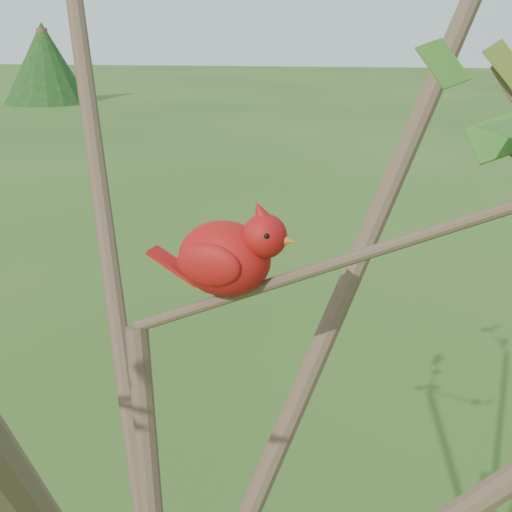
{
  "coord_description": "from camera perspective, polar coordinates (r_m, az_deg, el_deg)",
  "views": [
    {
      "loc": [
        0.27,
        -0.89,
        2.41
      ],
      "look_at": [
        0.14,
        0.08,
        2.08
      ],
      "focal_mm": 50.0,
      "sensor_mm": 36.0,
      "label": 1
    }
  ],
  "objects": [
    {
      "name": "crabapple_tree",
      "position": [
        0.94,
        -7.87,
        0.6
      ],
      "size": [
        2.35,
        2.05,
        2.95
      ],
      "color": "#433024",
      "rests_on": "ground"
    },
    {
      "name": "cardinal",
      "position": [
        1.04,
        -2.16,
        0.06
      ],
      "size": [
        0.23,
        0.14,
        0.16
      ],
      "rotation": [
        0.0,
        0.0,
        -0.24
      ],
      "color": "#A90E10",
      "rests_on": "ground"
    },
    {
      "name": "distant_trees",
      "position": [
        22.96,
        5.14,
        15.9
      ],
      "size": [
        41.19,
        12.48,
        3.38
      ],
      "color": "#433024",
      "rests_on": "ground"
    }
  ]
}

